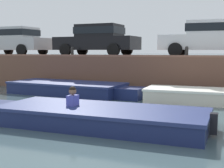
{
  "coord_description": "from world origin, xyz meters",
  "views": [
    {
      "loc": [
        1.68,
        -0.21,
        1.83
      ],
      "look_at": [
        -0.17,
        4.42,
        1.3
      ],
      "focal_mm": 50.0,
      "sensor_mm": 36.0,
      "label": 1
    }
  ],
  "objects_px": {
    "boat_moored_central_cream": "(215,97)",
    "car_leftmost_silver": "(15,40)",
    "mooring_bollard_west": "(72,51)",
    "car_left_inner_black": "(98,39)",
    "mooring_bollard_mid": "(187,51)",
    "car_centre_white": "(209,37)",
    "boat_moored_west_navy": "(72,88)",
    "motorboat_passing": "(91,116)"
  },
  "relations": [
    {
      "from": "motorboat_passing",
      "to": "car_left_inner_black",
      "type": "height_order",
      "value": "car_left_inner_black"
    },
    {
      "from": "boat_moored_central_cream",
      "to": "car_left_inner_black",
      "type": "xyz_separation_m",
      "value": [
        -5.83,
        3.03,
        2.17
      ]
    },
    {
      "from": "boat_moored_central_cream",
      "to": "car_centre_white",
      "type": "bearing_deg",
      "value": 99.88
    },
    {
      "from": "boat_moored_central_cream",
      "to": "mooring_bollard_mid",
      "type": "height_order",
      "value": "mooring_bollard_mid"
    },
    {
      "from": "mooring_bollard_west",
      "to": "mooring_bollard_mid",
      "type": "height_order",
      "value": "same"
    },
    {
      "from": "boat_moored_west_navy",
      "to": "mooring_bollard_west",
      "type": "xyz_separation_m",
      "value": [
        -0.88,
        1.68,
        1.55
      ]
    },
    {
      "from": "car_leftmost_silver",
      "to": "car_centre_white",
      "type": "bearing_deg",
      "value": 0.03
    },
    {
      "from": "boat_moored_central_cream",
      "to": "car_left_inner_black",
      "type": "height_order",
      "value": "car_left_inner_black"
    },
    {
      "from": "car_centre_white",
      "to": "car_leftmost_silver",
      "type": "bearing_deg",
      "value": -179.97
    },
    {
      "from": "car_leftmost_silver",
      "to": "mooring_bollard_mid",
      "type": "xyz_separation_m",
      "value": [
        9.59,
        -1.17,
        -0.61
      ]
    },
    {
      "from": "mooring_bollard_mid",
      "to": "car_left_inner_black",
      "type": "bearing_deg",
      "value": 165.51
    },
    {
      "from": "motorboat_passing",
      "to": "mooring_bollard_mid",
      "type": "distance_m",
      "value": 6.62
    },
    {
      "from": "boat_moored_west_navy",
      "to": "car_left_inner_black",
      "type": "height_order",
      "value": "car_left_inner_black"
    },
    {
      "from": "boat_moored_west_navy",
      "to": "car_left_inner_black",
      "type": "distance_m",
      "value": 3.58
    },
    {
      "from": "boat_moored_central_cream",
      "to": "car_leftmost_silver",
      "type": "xyz_separation_m",
      "value": [
        -10.89,
        3.03,
        2.17
      ]
    },
    {
      "from": "boat_moored_central_cream",
      "to": "mooring_bollard_west",
      "type": "distance_m",
      "value": 7.06
    },
    {
      "from": "boat_moored_central_cream",
      "to": "mooring_bollard_mid",
      "type": "relative_size",
      "value": 11.85
    },
    {
      "from": "boat_moored_west_navy",
      "to": "boat_moored_central_cream",
      "type": "relative_size",
      "value": 1.13
    },
    {
      "from": "car_leftmost_silver",
      "to": "car_left_inner_black",
      "type": "relative_size",
      "value": 0.99
    },
    {
      "from": "car_left_inner_black",
      "to": "boat_moored_central_cream",
      "type": "bearing_deg",
      "value": -27.45
    },
    {
      "from": "boat_moored_west_navy",
      "to": "car_left_inner_black",
      "type": "xyz_separation_m",
      "value": [
        -0.08,
        2.85,
        2.16
      ]
    },
    {
      "from": "motorboat_passing",
      "to": "car_centre_white",
      "type": "distance_m",
      "value": 8.06
    },
    {
      "from": "boat_moored_west_navy",
      "to": "motorboat_passing",
      "type": "xyz_separation_m",
      "value": [
        3.13,
        -4.61,
        -0.02
      ]
    },
    {
      "from": "boat_moored_west_navy",
      "to": "car_leftmost_silver",
      "type": "bearing_deg",
      "value": 150.96
    },
    {
      "from": "boat_moored_central_cream",
      "to": "car_left_inner_black",
      "type": "bearing_deg",
      "value": 152.55
    },
    {
      "from": "mooring_bollard_west",
      "to": "mooring_bollard_mid",
      "type": "bearing_deg",
      "value": 0.0
    },
    {
      "from": "boat_moored_west_navy",
      "to": "car_leftmost_silver",
      "type": "distance_m",
      "value": 6.26
    },
    {
      "from": "motorboat_passing",
      "to": "mooring_bollard_west",
      "type": "xyz_separation_m",
      "value": [
        -4.01,
        6.29,
        1.57
      ]
    },
    {
      "from": "car_leftmost_silver",
      "to": "mooring_bollard_west",
      "type": "distance_m",
      "value": 4.45
    },
    {
      "from": "boat_moored_central_cream",
      "to": "car_centre_white",
      "type": "distance_m",
      "value": 3.77
    },
    {
      "from": "car_leftmost_silver",
      "to": "mooring_bollard_west",
      "type": "height_order",
      "value": "car_leftmost_silver"
    },
    {
      "from": "mooring_bollard_west",
      "to": "car_left_inner_black",
      "type": "bearing_deg",
      "value": 55.69
    },
    {
      "from": "car_leftmost_silver",
      "to": "car_centre_white",
      "type": "height_order",
      "value": "same"
    },
    {
      "from": "boat_moored_west_navy",
      "to": "mooring_bollard_west",
      "type": "bearing_deg",
      "value": 117.64
    },
    {
      "from": "motorboat_passing",
      "to": "mooring_bollard_mid",
      "type": "xyz_separation_m",
      "value": [
        1.33,
        6.29,
        1.57
      ]
    },
    {
      "from": "car_left_inner_black",
      "to": "boat_moored_west_navy",
      "type": "bearing_deg",
      "value": -88.41
    },
    {
      "from": "boat_moored_west_navy",
      "to": "car_centre_white",
      "type": "height_order",
      "value": "car_centre_white"
    },
    {
      "from": "boat_moored_central_cream",
      "to": "mooring_bollard_mid",
      "type": "xyz_separation_m",
      "value": [
        -1.3,
        1.86,
        1.56
      ]
    },
    {
      "from": "boat_moored_central_cream",
      "to": "mooring_bollard_west",
      "type": "xyz_separation_m",
      "value": [
        -6.63,
        1.86,
        1.56
      ]
    },
    {
      "from": "car_leftmost_silver",
      "to": "mooring_bollard_mid",
      "type": "relative_size",
      "value": 9.3
    },
    {
      "from": "boat_moored_central_cream",
      "to": "car_left_inner_black",
      "type": "relative_size",
      "value": 1.26
    },
    {
      "from": "mooring_bollard_west",
      "to": "mooring_bollard_mid",
      "type": "relative_size",
      "value": 1.0
    }
  ]
}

